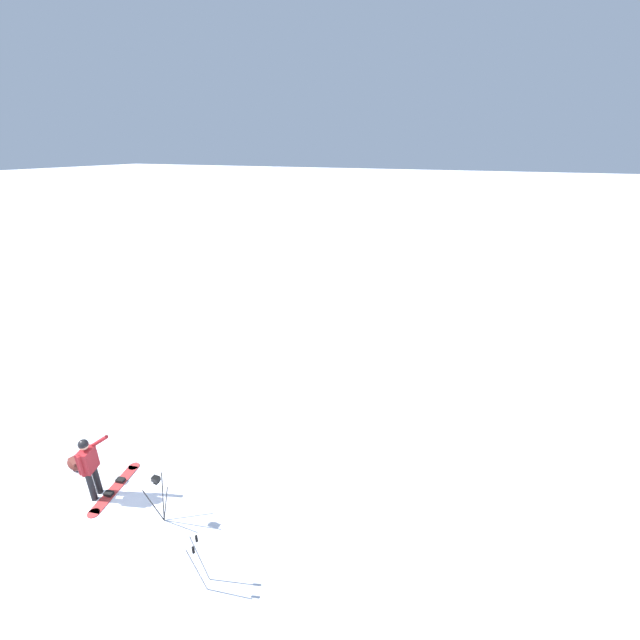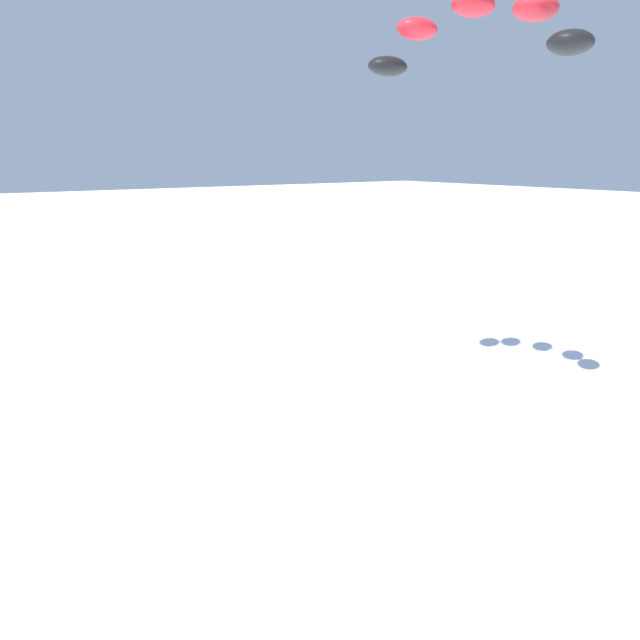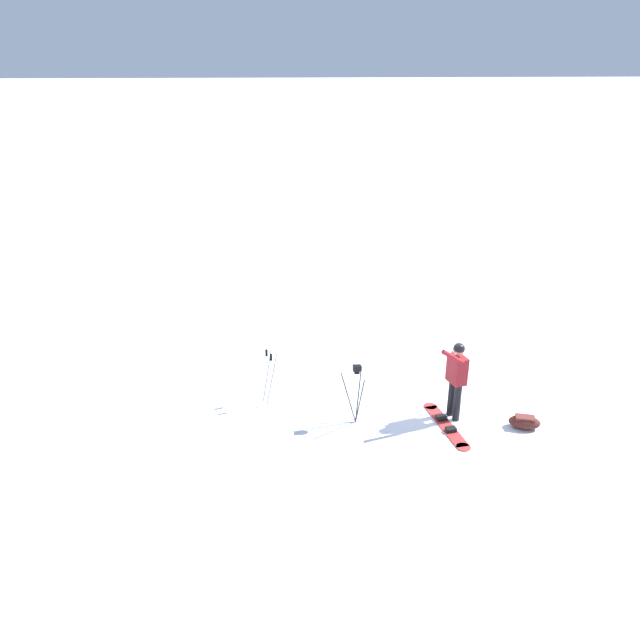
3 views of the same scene
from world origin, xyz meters
The scene contains 1 object.
traction_kite centered at (-4.45, 11.23, 11.11)m, with size 5.32×2.80×1.46m.
Camera 2 is at (3.90, 1.35, 8.34)m, focal length 27.16 mm.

